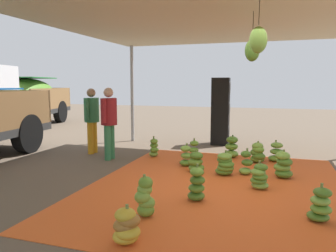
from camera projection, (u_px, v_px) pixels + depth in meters
ground_plane at (69, 172)px, 6.61m from camera, size 40.00×40.00×0.00m
tarp_orange at (217, 186)px, 5.69m from camera, size 5.34×4.29×0.01m
tent_canopy at (226, 14)px, 5.29m from camera, size 8.00×7.00×2.99m
banana_bunch_0 at (258, 153)px, 7.33m from camera, size 0.42×0.43×0.50m
banana_bunch_1 at (127, 227)px, 3.61m from camera, size 0.41×0.42×0.44m
banana_bunch_2 at (246, 164)px, 6.39m from camera, size 0.29×0.29×0.52m
banana_bunch_3 at (232, 148)px, 7.89m from camera, size 0.50×0.46×0.55m
banana_bunch_4 at (154, 148)px, 7.95m from camera, size 0.34×0.33×0.51m
banana_bunch_5 at (196, 163)px, 6.58m from camera, size 0.42×0.43×0.45m
banana_bunch_6 at (283, 166)px, 6.15m from camera, size 0.42×0.44×0.54m
banana_bunch_7 at (197, 185)px, 4.94m from camera, size 0.36×0.35×0.56m
banana_bunch_8 at (194, 151)px, 7.64m from camera, size 0.33×0.33×0.51m
banana_bunch_9 at (225, 165)px, 6.34m from camera, size 0.48×0.48×0.49m
banana_bunch_10 at (320, 206)px, 4.18m from camera, size 0.38×0.39×0.51m
banana_bunch_11 at (276, 153)px, 7.50m from camera, size 0.45×0.45×0.49m
banana_bunch_12 at (145, 198)px, 4.35m from camera, size 0.33×0.33×0.57m
banana_bunch_13 at (186, 157)px, 7.07m from camera, size 0.37×0.36×0.49m
banana_bunch_14 at (259, 177)px, 5.51m from camera, size 0.38×0.40×0.48m
cargo_truck_far at (9, 97)px, 13.06m from camera, size 6.61×3.84×2.40m
worker_0 at (109, 118)px, 7.63m from camera, size 0.62×0.38×1.69m
worker_1 at (92, 116)px, 8.33m from camera, size 0.61×0.37×1.66m
speaker_stack at (221, 111)px, 9.60m from camera, size 0.60×0.54×1.96m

